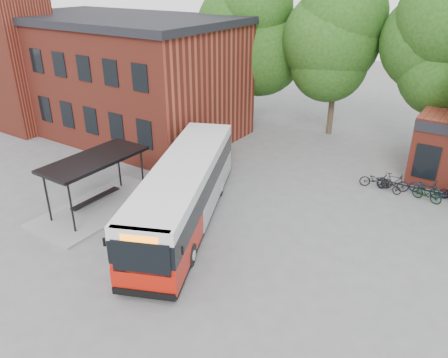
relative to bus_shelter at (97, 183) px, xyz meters
The scene contains 14 objects.
ground 4.83m from the bus_shelter, 12.53° to the left, with size 100.00×100.00×0.00m, color #5C5C5E.
station_building 13.42m from the bus_shelter, 130.36° to the left, with size 18.40×10.40×8.50m, color maroon, non-canonical shape.
clock_tower 17.46m from the bus_shelter, 157.52° to the left, with size 5.20×5.20×18.20m, color maroon, non-canonical shape.
bus_shelter is the anchor object (origin of this frame).
bike_rail 17.67m from the bus_shelter, 38.61° to the left, with size 5.20×0.10×0.38m, color black, non-canonical shape.
tree_0 17.54m from the bus_shelter, 95.04° to the left, with size 7.92×7.92×11.00m, color #1C4211, non-canonical shape.
tree_1 19.19m from the bus_shelter, 73.01° to the left, with size 7.92×7.92×10.40m, color #1C4211, non-canonical shape.
tree_2 21.49m from the bus_shelter, 53.67° to the left, with size 7.92×7.92×11.00m, color #1C4211, non-canonical shape.
city_bus 4.77m from the bus_shelter, 18.51° to the left, with size 2.62×12.28×3.12m, color #B41609, non-canonical shape.
bicycle_0 15.48m from the bus_shelter, 43.18° to the left, with size 0.63×1.81×0.95m, color black.
bicycle_1 16.25m from the bus_shelter, 41.30° to the left, with size 0.49×1.72×1.03m, color black.
bicycle_2 15.96m from the bus_shelter, 40.83° to the left, with size 0.53×1.52×0.80m, color black.
bicycle_3 17.50m from the bus_shelter, 36.46° to the left, with size 0.46×1.63×0.98m, color black.
bicycle_4 17.75m from the bus_shelter, 38.76° to the left, with size 0.62×1.77×0.93m, color #041A3B.
Camera 1 is at (12.10, -14.09, 11.22)m, focal length 35.00 mm.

